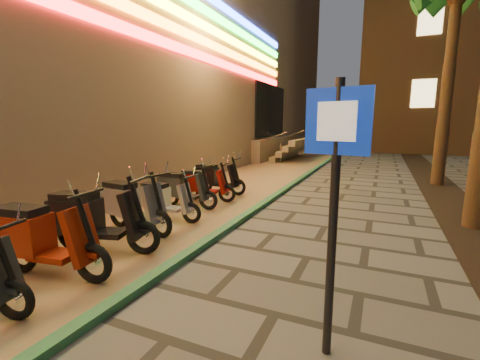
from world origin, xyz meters
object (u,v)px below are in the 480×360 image
at_px(scooter_11, 201,184).
at_px(scooter_6, 39,238).
at_px(scooter_8, 130,204).
at_px(scooter_9, 164,199).
at_px(scooter_10, 181,188).
at_px(scooter_7, 92,219).
at_px(scooter_12, 214,177).
at_px(pedestrian_sign, 335,184).

bearing_deg(scooter_11, scooter_6, -97.37).
bearing_deg(scooter_8, scooter_9, 87.66).
distance_m(scooter_9, scooter_10, 1.08).
height_order(scooter_8, scooter_11, scooter_8).
relative_size(scooter_7, scooter_10, 1.14).
bearing_deg(scooter_12, scooter_9, -87.52).
relative_size(scooter_7, scooter_12, 1.14).
distance_m(scooter_8, scooter_9, 0.88).
height_order(scooter_7, scooter_9, scooter_7).
height_order(scooter_6, scooter_10, scooter_6).
distance_m(scooter_6, scooter_7, 0.92).
height_order(pedestrian_sign, scooter_7, pedestrian_sign).
bearing_deg(pedestrian_sign, scooter_9, 155.24).
relative_size(scooter_8, scooter_9, 1.19).
relative_size(pedestrian_sign, scooter_9, 1.67).
relative_size(scooter_6, scooter_8, 1.03).
distance_m(scooter_7, scooter_12, 4.74).
bearing_deg(scooter_6, pedestrian_sign, -8.45).
xyz_separation_m(pedestrian_sign, scooter_11, (-4.08, 4.64, -1.12)).
distance_m(scooter_8, scooter_10, 1.90).
height_order(scooter_10, scooter_12, scooter_12).
bearing_deg(scooter_9, pedestrian_sign, -36.03).
xyz_separation_m(scooter_6, scooter_7, (-0.03, 0.92, 0.01)).
bearing_deg(scooter_6, scooter_11, 83.54).
xyz_separation_m(scooter_6, scooter_8, (-0.23, 1.99, -0.02)).
distance_m(pedestrian_sign, scooter_8, 4.66).
xyz_separation_m(scooter_7, scooter_10, (-0.30, 2.98, -0.07)).
bearing_deg(scooter_11, scooter_12, 87.27).
relative_size(pedestrian_sign, scooter_11, 1.60).
xyz_separation_m(scooter_10, scooter_12, (-0.00, 1.75, 0.00)).
distance_m(pedestrian_sign, scooter_12, 7.09).
bearing_deg(scooter_10, scooter_12, 87.35).
distance_m(pedestrian_sign, scooter_6, 4.00).
height_order(scooter_6, scooter_7, scooter_7).
bearing_deg(scooter_11, scooter_10, -108.73).
bearing_deg(pedestrian_sign, scooter_12, 137.58).
distance_m(scooter_6, scooter_12, 5.66).
relative_size(scooter_10, scooter_12, 1.00).
xyz_separation_m(pedestrian_sign, scooter_10, (-4.20, 3.85, -1.10)).
relative_size(scooter_6, scooter_9, 1.23).
bearing_deg(scooter_6, scooter_9, 82.48).
xyz_separation_m(scooter_10, scooter_11, (0.12, 0.78, -0.02)).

